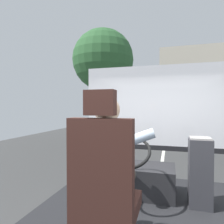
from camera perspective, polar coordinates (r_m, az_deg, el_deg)
The scene contains 10 objects.
ground at distance 10.95m, azimuth 14.71°, elevation -8.86°, with size 18.00×44.00×0.06m.
driver_seat at distance 1.66m, azimuth -2.07°, elevation -21.44°, with size 0.48×0.48×1.34m.
bus_driver at distance 1.69m, azimuth -0.79°, elevation -13.33°, with size 0.73×0.59×0.82m.
steering_console at distance 3.00m, azimuth 6.36°, elevation -17.99°, with size 1.10×1.04×0.86m.
fare_box at distance 2.79m, azimuth 23.66°, elevation -15.30°, with size 0.26×0.26×0.85m.
windshield_panel at distance 3.60m, azimuth 12.07°, elevation -1.39°, with size 2.50×0.08×1.48m.
street_tree at distance 11.17m, azimuth -2.54°, elevation 14.39°, with size 3.26×3.26×6.09m.
shop_building at distance 21.39m, azimuth 27.80°, elevation 5.56°, with size 10.41×6.12×7.05m.
parked_car_white at distance 19.38m, azimuth 28.13°, elevation -2.27°, with size 1.96×4.05×1.41m.
parked_car_silver at distance 25.74m, azimuth 24.48°, elevation -1.31°, with size 1.93×4.42×1.45m.
Camera 1 is at (0.25, -1.97, 1.92)m, focal length 32.27 mm.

